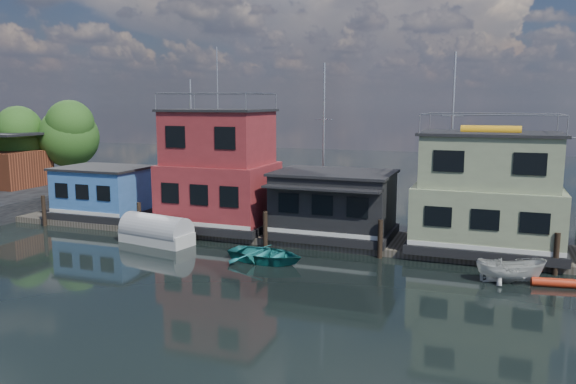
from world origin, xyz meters
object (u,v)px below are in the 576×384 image
at_px(tarp_runabout, 156,232).
at_px(houseboat_green, 487,194).
at_px(houseboat_blue, 104,192).
at_px(red_kayak, 564,283).
at_px(dinghy_white, 503,270).
at_px(motorboat, 511,271).
at_px(dinghy_teal, 266,254).
at_px(houseboat_dark, 334,204).
at_px(houseboat_red, 219,172).

bearing_deg(tarp_runabout, houseboat_green, 22.94).
xyz_separation_m(houseboat_blue, red_kayak, (30.21, -4.83, -1.99)).
distance_m(dinghy_white, motorboat, 0.38).
xyz_separation_m(dinghy_white, dinghy_teal, (-12.18, -0.92, -0.13)).
distance_m(houseboat_dark, dinghy_teal, 6.50).
bearing_deg(dinghy_teal, houseboat_red, 51.29).
bearing_deg(dinghy_white, tarp_runabout, 105.27).
distance_m(dinghy_white, tarp_runabout, 20.21).
distance_m(houseboat_green, dinghy_teal, 13.01).
bearing_deg(houseboat_blue, red_kayak, -9.08).
relative_size(houseboat_blue, houseboat_dark, 0.86).
xyz_separation_m(houseboat_dark, red_kayak, (12.71, -4.81, -2.20)).
xyz_separation_m(red_kayak, dinghy_white, (-2.74, -0.06, 0.36)).
relative_size(houseboat_blue, red_kayak, 2.20).
bearing_deg(motorboat, dinghy_teal, 82.51).
xyz_separation_m(dinghy_white, motorboat, (0.36, -0.12, 0.05)).
xyz_separation_m(houseboat_dark, dinghy_white, (9.96, -4.87, -1.84)).
bearing_deg(houseboat_green, dinghy_white, -78.85).
bearing_deg(houseboat_red, houseboat_green, 0.00).
xyz_separation_m(houseboat_red, houseboat_green, (17.00, 0.00, -0.55)).
xyz_separation_m(houseboat_dark, dinghy_teal, (-2.22, -5.79, -1.97)).
relative_size(houseboat_red, tarp_runabout, 2.35).
height_order(houseboat_blue, houseboat_green, houseboat_green).
bearing_deg(houseboat_green, houseboat_red, -180.00).
height_order(houseboat_green, tarp_runabout, houseboat_green).
xyz_separation_m(houseboat_red, houseboat_dark, (8.00, -0.02, -1.69)).
bearing_deg(houseboat_blue, motorboat, -10.21).
xyz_separation_m(red_kayak, motorboat, (-2.39, -0.18, 0.42)).
bearing_deg(dinghy_white, houseboat_blue, 96.88).
height_order(houseboat_blue, tarp_runabout, houseboat_blue).
bearing_deg(dinghy_white, houseboat_green, 28.12).
bearing_deg(tarp_runabout, dinghy_white, 8.67).
bearing_deg(motorboat, red_kayak, -96.84).
distance_m(houseboat_red, dinghy_white, 18.95).
height_order(houseboat_dark, motorboat, houseboat_dark).
distance_m(red_kayak, dinghy_white, 2.77).
relative_size(houseboat_red, dinghy_teal, 2.74).
distance_m(houseboat_blue, red_kayak, 30.66).
distance_m(houseboat_blue, houseboat_dark, 17.50).
relative_size(houseboat_dark, motorboat, 2.26).
bearing_deg(houseboat_green, houseboat_dark, -179.88).
bearing_deg(houseboat_dark, motorboat, -25.80).
bearing_deg(red_kayak, dinghy_white, 172.85).
bearing_deg(houseboat_red, red_kayak, -13.13).
height_order(tarp_runabout, motorboat, tarp_runabout).
relative_size(houseboat_green, red_kayak, 2.88).
bearing_deg(houseboat_red, motorboat, -15.29).
bearing_deg(houseboat_dark, dinghy_white, -26.05).
height_order(houseboat_red, houseboat_green, houseboat_red).
height_order(houseboat_red, dinghy_white, houseboat_red).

